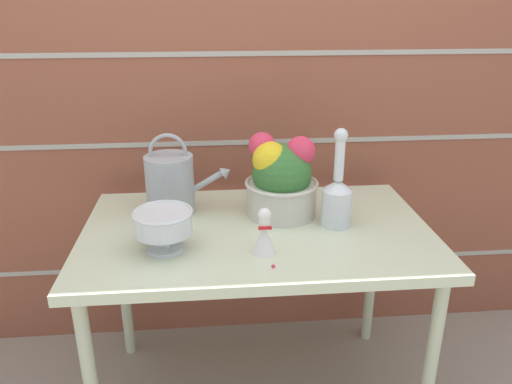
# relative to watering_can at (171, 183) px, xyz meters

# --- Properties ---
(brick_wall) EXTENTS (3.60, 0.08, 2.20)m
(brick_wall) POSITION_rel_watering_can_xyz_m (0.30, 0.33, 0.25)
(brick_wall) COLOR brown
(brick_wall) RESTS_ON ground_plane
(patio_table) EXTENTS (1.20, 0.74, 0.74)m
(patio_table) POSITION_rel_watering_can_xyz_m (0.30, -0.16, -0.19)
(patio_table) COLOR beige
(patio_table) RESTS_ON ground_plane
(watering_can) EXTENTS (0.32, 0.18, 0.30)m
(watering_can) POSITION_rel_watering_can_xyz_m (0.00, 0.00, 0.00)
(watering_can) COLOR #9EA3A8
(watering_can) RESTS_ON patio_table
(crystal_pedestal_bowl) EXTENTS (0.19, 0.19, 0.13)m
(crystal_pedestal_bowl) POSITION_rel_watering_can_xyz_m (-0.01, -0.30, -0.02)
(crystal_pedestal_bowl) COLOR silver
(crystal_pedestal_bowl) RESTS_ON patio_table
(flower_planter) EXTENTS (0.27, 0.27, 0.30)m
(flower_planter) POSITION_rel_watering_can_xyz_m (0.40, -0.05, 0.02)
(flower_planter) COLOR beige
(flower_planter) RESTS_ON patio_table
(glass_decanter) EXTENTS (0.11, 0.11, 0.35)m
(glass_decanter) POSITION_rel_watering_can_xyz_m (0.58, -0.17, -0.01)
(glass_decanter) COLOR silver
(glass_decanter) RESTS_ON patio_table
(figurine_vase) EXTENTS (0.08, 0.08, 0.15)m
(figurine_vase) POSITION_rel_watering_can_xyz_m (0.31, -0.35, -0.05)
(figurine_vase) COLOR white
(figurine_vase) RESTS_ON patio_table
(fallen_petal) EXTENTS (0.01, 0.01, 0.01)m
(fallen_petal) POSITION_rel_watering_can_xyz_m (0.32, -0.44, -0.11)
(fallen_petal) COLOR #E03856
(fallen_petal) RESTS_ON patio_table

